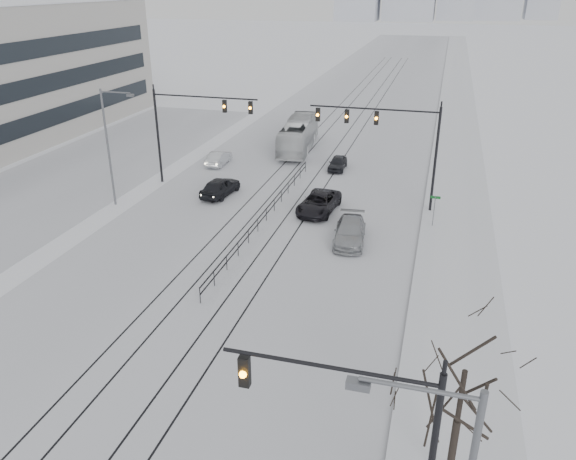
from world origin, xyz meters
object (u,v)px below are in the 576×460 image
object	(u,v)px
traffic_mast_near	(374,435)
sedan_sb_inner	(220,187)
box_truck	(298,135)
sedan_nb_right	(350,232)
bare_tree	(463,384)
sedan_nb_far	(338,163)
sedan_nb_front	(319,203)
sedan_sb_outer	(219,158)

from	to	relation	value
traffic_mast_near	sedan_sb_inner	xyz separation A→B (m)	(-16.03, 28.07, -3.80)
sedan_sb_inner	box_truck	bearing A→B (deg)	-93.65
sedan_nb_right	sedan_sb_inner	bearing A→B (deg)	147.19
bare_tree	sedan_nb_far	size ratio (longest dim) A/B	1.69
box_truck	sedan_sb_inner	bearing A→B (deg)	74.29
sedan_nb_right	traffic_mast_near	bearing A→B (deg)	-84.58
sedan_sb_inner	sedan_nb_front	bearing A→B (deg)	177.82
sedan_nb_front	sedan_nb_far	size ratio (longest dim) A/B	1.45
sedan_nb_front	box_truck	bearing A→B (deg)	114.88
bare_tree	sedan_sb_inner	world-z (taller)	bare_tree
sedan_sb_outer	traffic_mast_near	bearing A→B (deg)	116.77
traffic_mast_near	sedan_sb_outer	world-z (taller)	traffic_mast_near
sedan_nb_far	box_truck	bearing A→B (deg)	132.35
sedan_sb_outer	bare_tree	bearing A→B (deg)	121.92
traffic_mast_near	sedan_sb_inner	world-z (taller)	traffic_mast_near
sedan_sb_inner	sedan_nb_front	size ratio (longest dim) A/B	0.86
sedan_sb_outer	sedan_nb_right	size ratio (longest dim) A/B	0.81
traffic_mast_near	sedan_nb_right	world-z (taller)	traffic_mast_near
sedan_nb_front	box_truck	world-z (taller)	box_truck
sedan_nb_front	sedan_nb_right	xyz separation A→B (m)	(3.19, -4.70, -0.01)
traffic_mast_near	box_truck	distance (m)	45.16
sedan_nb_front	sedan_nb_far	distance (m)	10.78
bare_tree	sedan_nb_far	bearing A→B (deg)	106.91
sedan_nb_right	bare_tree	bearing A→B (deg)	-76.20
bare_tree	sedan_sb_outer	bearing A→B (deg)	123.42
traffic_mast_near	sedan_nb_front	bearing A→B (deg)	105.63
sedan_sb_inner	sedan_sb_outer	bearing A→B (deg)	-60.57
bare_tree	sedan_sb_inner	bearing A→B (deg)	126.34
sedan_sb_inner	box_truck	xyz separation A→B (m)	(2.73, 14.98, 0.81)
traffic_mast_near	sedan_nb_far	distance (m)	38.57
bare_tree	sedan_nb_front	bearing A→B (deg)	112.62
sedan_nb_front	sedan_nb_right	world-z (taller)	sedan_nb_front
sedan_sb_inner	sedan_nb_front	distance (m)	8.65
traffic_mast_near	bare_tree	world-z (taller)	traffic_mast_near
sedan_sb_outer	sedan_nb_far	xyz separation A→B (m)	(11.25, 1.55, -0.04)
traffic_mast_near	sedan_sb_outer	distance (m)	41.01
bare_tree	sedan_nb_front	distance (m)	25.99
traffic_mast_near	sedan_nb_far	world-z (taller)	traffic_mast_near
sedan_nb_front	sedan_nb_right	bearing A→B (deg)	-50.62
sedan_nb_front	box_truck	size ratio (longest dim) A/B	0.46
traffic_mast_near	sedan_nb_front	world-z (taller)	traffic_mast_near
bare_tree	box_truck	bearing A→B (deg)	111.42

